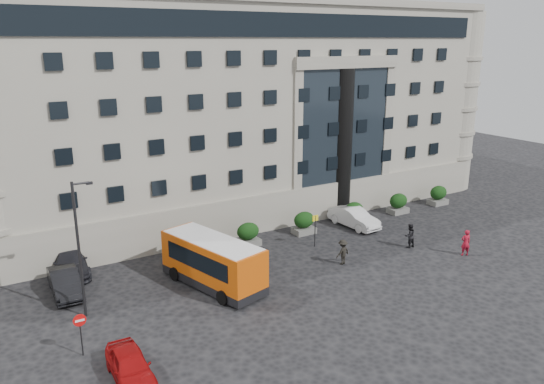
# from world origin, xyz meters

# --- Properties ---
(ground) EXTENTS (120.00, 120.00, 0.00)m
(ground) POSITION_xyz_m (0.00, 0.00, 0.00)
(ground) COLOR black
(ground) RESTS_ON ground
(civic_building) EXTENTS (44.00, 24.00, 18.00)m
(civic_building) POSITION_xyz_m (6.00, 22.00, 9.00)
(civic_building) COLOR gray
(civic_building) RESTS_ON ground
(entrance_column) EXTENTS (1.80, 1.80, 13.00)m
(entrance_column) POSITION_xyz_m (12.00, 10.30, 6.50)
(entrance_column) COLOR black
(entrance_column) RESTS_ON ground
(hedge_a) EXTENTS (1.80, 1.26, 1.84)m
(hedge_a) POSITION_xyz_m (-4.00, 7.80, 0.93)
(hedge_a) COLOR #535351
(hedge_a) RESTS_ON ground
(hedge_b) EXTENTS (1.80, 1.26, 1.84)m
(hedge_b) POSITION_xyz_m (1.20, 7.80, 0.93)
(hedge_b) COLOR #535351
(hedge_b) RESTS_ON ground
(hedge_c) EXTENTS (1.80, 1.26, 1.84)m
(hedge_c) POSITION_xyz_m (6.40, 7.80, 0.93)
(hedge_c) COLOR #535351
(hedge_c) RESTS_ON ground
(hedge_d) EXTENTS (1.80, 1.26, 1.84)m
(hedge_d) POSITION_xyz_m (11.60, 7.80, 0.93)
(hedge_d) COLOR #535351
(hedge_d) RESTS_ON ground
(hedge_e) EXTENTS (1.80, 1.26, 1.84)m
(hedge_e) POSITION_xyz_m (16.80, 7.80, 0.93)
(hedge_e) COLOR #535351
(hedge_e) RESTS_ON ground
(hedge_f) EXTENTS (1.80, 1.26, 1.84)m
(hedge_f) POSITION_xyz_m (22.00, 7.80, 0.93)
(hedge_f) COLOR #535351
(hedge_f) RESTS_ON ground
(street_lamp) EXTENTS (1.16, 0.18, 8.00)m
(street_lamp) POSITION_xyz_m (-11.94, 3.00, 4.37)
(street_lamp) COLOR #262628
(street_lamp) RESTS_ON ground
(bus_stop_sign) EXTENTS (0.50, 0.08, 2.52)m
(bus_stop_sign) POSITION_xyz_m (5.50, 5.00, 1.73)
(bus_stop_sign) COLOR #262628
(bus_stop_sign) RESTS_ON ground
(no_entry_sign) EXTENTS (0.64, 0.16, 2.32)m
(no_entry_sign) POSITION_xyz_m (-13.00, -1.04, 1.65)
(no_entry_sign) COLOR #262628
(no_entry_sign) RESTS_ON ground
(minibus) EXTENTS (4.49, 7.98, 3.16)m
(minibus) POSITION_xyz_m (-4.01, 2.87, 1.74)
(minibus) COLOR #C34A09
(minibus) RESTS_ON ground
(red_truck) EXTENTS (2.31, 4.78, 2.56)m
(red_truck) POSITION_xyz_m (-12.72, 16.16, 1.31)
(red_truck) COLOR maroon
(red_truck) RESTS_ON ground
(parked_car_a) EXTENTS (1.82, 4.25, 1.43)m
(parked_car_a) POSITION_xyz_m (-11.50, -4.21, 0.72)
(parked_car_a) COLOR #9B0B0C
(parked_car_a) RESTS_ON ground
(parked_car_b) EXTENTS (1.72, 4.67, 1.53)m
(parked_car_b) POSITION_xyz_m (-12.44, 6.53, 0.76)
(parked_car_b) COLOR black
(parked_car_b) RESTS_ON ground
(parked_car_c) EXTENTS (2.62, 5.57, 1.57)m
(parked_car_c) POSITION_xyz_m (-11.55, 9.69, 0.79)
(parked_car_c) COLOR black
(parked_car_c) RESTS_ON ground
(parked_car_d) EXTENTS (3.16, 5.87, 1.56)m
(parked_car_d) POSITION_xyz_m (-13.87, 16.00, 0.78)
(parked_car_d) COLOR black
(parked_car_d) RESTS_ON ground
(white_taxi) EXTENTS (2.12, 5.07, 1.63)m
(white_taxi) POSITION_xyz_m (10.96, 7.00, 0.81)
(white_taxi) COLOR silver
(white_taxi) RESTS_ON ground
(pedestrian_a) EXTENTS (0.84, 0.70, 1.98)m
(pedestrian_a) POSITION_xyz_m (13.99, -2.09, 0.99)
(pedestrian_a) COLOR maroon
(pedestrian_a) RESTS_ON ground
(pedestrian_b) EXTENTS (0.93, 0.73, 1.89)m
(pedestrian_b) POSITION_xyz_m (11.60, 1.17, 0.94)
(pedestrian_b) COLOR black
(pedestrian_b) RESTS_ON ground
(pedestrian_c) EXTENTS (1.28, 0.88, 1.82)m
(pedestrian_c) POSITION_xyz_m (5.26, 1.28, 0.91)
(pedestrian_c) COLOR black
(pedestrian_c) RESTS_ON ground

